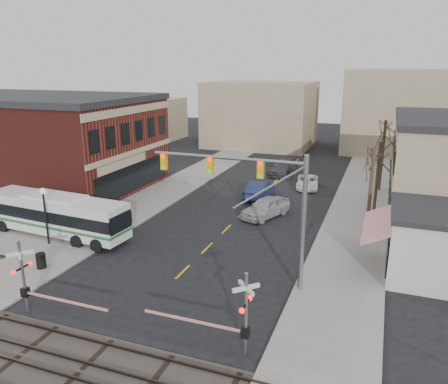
# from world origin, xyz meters

# --- Properties ---
(ground) EXTENTS (160.00, 160.00, 0.00)m
(ground) POSITION_xyz_m (0.00, 0.00, 0.00)
(ground) COLOR black
(ground) RESTS_ON ground
(sidewalk_west) EXTENTS (5.00, 60.00, 0.12)m
(sidewalk_west) POSITION_xyz_m (-9.50, 20.00, 0.06)
(sidewalk_west) COLOR gray
(sidewalk_west) RESTS_ON ground
(sidewalk_east) EXTENTS (5.00, 60.00, 0.12)m
(sidewalk_east) POSITION_xyz_m (9.50, 20.00, 0.06)
(sidewalk_east) COLOR gray
(sidewalk_east) RESTS_ON ground
(ballast_strip) EXTENTS (160.00, 5.00, 0.06)m
(ballast_strip) POSITION_xyz_m (0.00, -8.00, 0.03)
(ballast_strip) COLOR #332D28
(ballast_strip) RESTS_ON ground
(rail_tracks) EXTENTS (160.00, 3.91, 0.14)m
(rail_tracks) POSITION_xyz_m (0.00, -8.00, 0.12)
(rail_tracks) COLOR #2D231E
(rail_tracks) RESTS_ON ground
(brick_building) EXTENTS (30.40, 15.40, 9.60)m
(brick_building) POSITION_xyz_m (-26.98, 16.00, 4.81)
(brick_building) COLOR maroon
(brick_building) RESTS_ON ground
(tree_east_a) EXTENTS (0.28, 0.28, 6.75)m
(tree_east_a) POSITION_xyz_m (10.50, 12.00, 3.50)
(tree_east_a) COLOR #382B21
(tree_east_a) RESTS_ON sidewalk_east
(tree_east_b) EXTENTS (0.28, 0.28, 6.30)m
(tree_east_b) POSITION_xyz_m (10.80, 18.00, 3.27)
(tree_east_b) COLOR #382B21
(tree_east_b) RESTS_ON sidewalk_east
(tree_east_c) EXTENTS (0.28, 0.28, 7.20)m
(tree_east_c) POSITION_xyz_m (11.00, 26.00, 3.72)
(tree_east_c) COLOR #382B21
(tree_east_c) RESTS_ON sidewalk_east
(transit_bus) EXTENTS (12.05, 3.40, 3.06)m
(transit_bus) POSITION_xyz_m (-11.55, 4.22, 1.74)
(transit_bus) COLOR silver
(transit_bus) RESTS_ON ground
(traffic_signal_mast) EXTENTS (9.20, 0.30, 8.00)m
(traffic_signal_mast) POSITION_xyz_m (4.78, 2.21, 5.70)
(traffic_signal_mast) COLOR gray
(traffic_signal_mast) RESTS_ON ground
(rr_crossing_west) EXTENTS (5.60, 1.36, 4.00)m
(rr_crossing_west) POSITION_xyz_m (-5.32, -4.97, 1.97)
(rr_crossing_west) COLOR gray
(rr_crossing_west) RESTS_ON ground
(rr_crossing_east) EXTENTS (5.60, 1.36, 4.00)m
(rr_crossing_east) POSITION_xyz_m (5.74, -4.33, 1.97)
(rr_crossing_east) COLOR gray
(rr_crossing_east) RESTS_ON ground
(street_lamp) EXTENTS (0.44, 0.44, 4.17)m
(street_lamp) POSITION_xyz_m (-10.96, 2.50, 3.11)
(street_lamp) COLOR black
(street_lamp) RESTS_ON sidewalk_west
(trash_bin) EXTENTS (0.60, 0.60, 0.98)m
(trash_bin) POSITION_xyz_m (-8.58, -0.82, 0.61)
(trash_bin) COLOR black
(trash_bin) RESTS_ON sidewalk_west
(car_a) EXTENTS (3.81, 5.41, 1.71)m
(car_a) POSITION_xyz_m (2.11, 13.99, 0.86)
(car_a) COLOR #A7A8AC
(car_a) RESTS_ON ground
(car_b) EXTENTS (1.86, 5.19, 1.70)m
(car_b) POSITION_xyz_m (0.08, 19.19, 0.85)
(car_b) COLOR #1C2547
(car_b) RESTS_ON ground
(car_c) EXTENTS (2.78, 4.97, 1.31)m
(car_c) POSITION_xyz_m (3.84, 24.39, 0.66)
(car_c) COLOR white
(car_c) RESTS_ON ground
(car_d) EXTENTS (2.86, 5.93, 1.67)m
(car_d) POSITION_xyz_m (-0.03, 29.59, 0.83)
(car_d) COLOR #3E3D42
(car_d) RESTS_ON ground
(pedestrian_near) EXTENTS (0.49, 0.72, 1.94)m
(pedestrian_near) POSITION_xyz_m (-7.95, 3.70, 1.09)
(pedestrian_near) COLOR #5D4F4A
(pedestrian_near) RESTS_ON sidewalk_west
(pedestrian_far) EXTENTS (0.95, 0.94, 1.55)m
(pedestrian_far) POSITION_xyz_m (-10.45, 8.04, 0.89)
(pedestrian_far) COLOR #393C65
(pedestrian_far) RESTS_ON sidewalk_west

